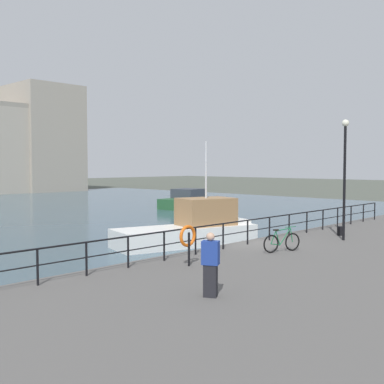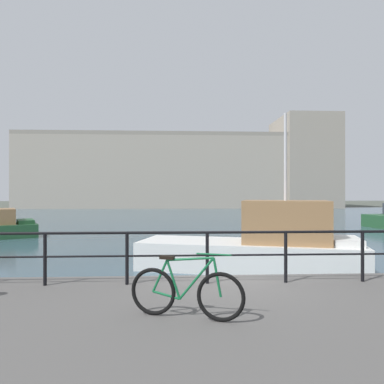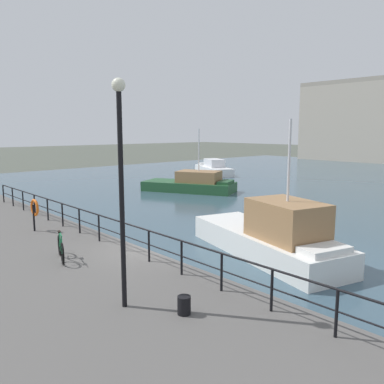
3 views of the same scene
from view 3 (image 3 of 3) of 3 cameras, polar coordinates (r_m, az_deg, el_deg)
The scene contains 9 objects.
ground_plane at distance 14.97m, azimuth -6.60°, elevation -11.63°, with size 240.00×240.00×0.00m, color #4C5147.
moored_red_daysailer at distance 33.98m, azimuth 0.03°, elevation 1.21°, with size 8.38×6.11×5.37m.
moored_harbor_tender at distance 47.45m, azimuth 3.13°, elevation 3.39°, with size 7.62×5.23×1.86m.
moored_green_narrowboat at distance 16.65m, azimuth 11.52°, elevation -6.35°, with size 8.33×4.61×5.67m.
quay_railing at distance 14.41m, azimuth -10.15°, elevation -5.52°, with size 26.31×0.07×1.08m.
parked_bicycle at distance 14.01m, azimuth -18.48°, elevation -7.76°, with size 1.69×0.63×0.98m.
mooring_bollard at distance 9.65m, azimuth -1.16°, elevation -16.08°, with size 0.32×0.32×0.44m, color black.
life_ring_stand at distance 18.20m, azimuth -21.86°, elevation -2.26°, with size 0.75×0.16×1.40m.
quay_lamp_post at distance 9.35m, azimuth -10.27°, elevation 3.40°, with size 0.32×0.32×5.48m.
Camera 3 is at (11.41, -8.17, 5.24)m, focal length 36.79 mm.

